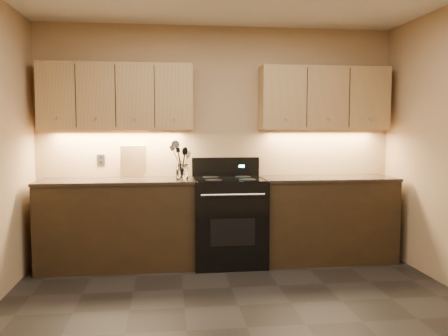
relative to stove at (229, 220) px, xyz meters
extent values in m
plane|color=black|center=(-0.08, -1.68, -0.48)|extent=(4.00, 4.00, 0.00)
cube|color=tan|center=(-0.08, 0.32, 0.82)|extent=(4.00, 0.04, 2.60)
cube|color=black|center=(-1.18, 0.02, -0.03)|extent=(1.60, 0.60, 0.90)
cube|color=#392F24|center=(-1.18, 0.02, 0.44)|extent=(1.62, 0.62, 0.03)
cube|color=black|center=(1.10, 0.02, -0.03)|extent=(1.44, 0.60, 0.90)
cube|color=#392F24|center=(1.10, 0.02, 0.44)|extent=(1.46, 0.62, 0.03)
cube|color=black|center=(0.00, -0.01, -0.02)|extent=(0.76, 0.65, 0.92)
cube|color=black|center=(0.00, -0.01, 0.45)|extent=(0.70, 0.60, 0.01)
cube|color=black|center=(0.00, 0.28, 0.55)|extent=(0.76, 0.07, 0.22)
cube|color=#19E5F2|center=(0.18, 0.24, 0.56)|extent=(0.06, 0.00, 0.03)
cylinder|color=silver|center=(0.00, -0.35, 0.32)|extent=(0.65, 0.02, 0.02)
cube|color=black|center=(0.00, -0.33, -0.07)|extent=(0.46, 0.00, 0.28)
cylinder|color=black|center=(-0.18, -0.16, 0.45)|extent=(0.18, 0.18, 0.00)
cylinder|color=black|center=(0.18, -0.16, 0.45)|extent=(0.18, 0.18, 0.00)
cylinder|color=black|center=(-0.18, 0.14, 0.45)|extent=(0.18, 0.18, 0.00)
cylinder|color=black|center=(0.18, 0.14, 0.45)|extent=(0.18, 0.18, 0.00)
cube|color=tan|center=(-1.18, 0.17, 1.32)|extent=(1.60, 0.30, 0.70)
cube|color=tan|center=(1.10, 0.17, 1.32)|extent=(1.44, 0.30, 0.70)
cube|color=#B2B5BA|center=(-1.38, 0.31, 0.64)|extent=(0.08, 0.01, 0.12)
cylinder|color=white|center=(-0.50, -0.04, 0.53)|extent=(0.17, 0.17, 0.16)
cylinder|color=white|center=(-0.50, -0.04, 0.46)|extent=(0.13, 0.13, 0.02)
cube|color=#DBB976|center=(-1.03, 0.27, 0.63)|extent=(0.30, 0.15, 0.35)
camera|label=1|loc=(-0.66, -5.02, 0.99)|focal=38.00mm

